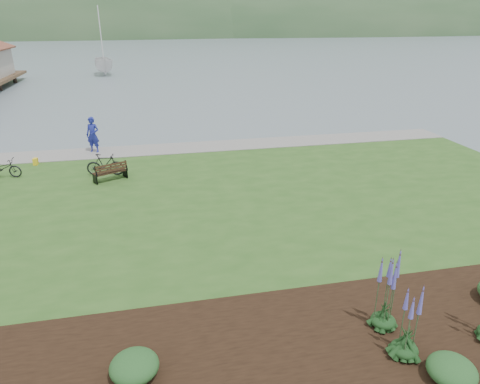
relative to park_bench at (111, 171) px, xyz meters
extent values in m
plane|color=slate|center=(2.96, -2.29, -0.86)|extent=(600.00, 600.00, 0.00)
cube|color=#2C561E|center=(2.96, -4.29, -0.66)|extent=(34.00, 20.00, 0.40)
cube|color=gray|center=(2.96, 4.61, -0.44)|extent=(34.00, 2.20, 0.03)
cube|color=black|center=(5.96, -12.09, -0.44)|extent=(24.00, 4.40, 0.04)
cube|color=black|center=(-0.04, 0.09, -0.04)|extent=(1.55, 1.09, 0.05)
cube|color=black|center=(0.08, -0.16, 0.23)|extent=(1.39, 0.75, 0.46)
cube|color=black|center=(-0.69, -0.21, -0.25)|extent=(0.26, 0.48, 0.40)
cube|color=black|center=(0.61, 0.39, -0.25)|extent=(0.26, 0.48, 0.40)
imported|color=navy|center=(-1.19, 4.84, 0.71)|extent=(1.00, 0.85, 2.33)
imported|color=black|center=(-5.00, 1.55, 0.00)|extent=(0.96, 1.83, 0.91)
imported|color=black|center=(-0.30, 0.84, 0.07)|extent=(0.79, 1.82, 1.06)
imported|color=silver|center=(-3.47, 42.98, -0.86)|extent=(11.95, 12.12, 27.81)
cube|color=yellow|center=(-3.96, 3.22, -0.29)|extent=(0.21, 0.32, 0.34)
ellipsoid|color=#133515|center=(7.13, -12.82, -0.26)|extent=(0.62, 0.62, 0.31)
cone|color=#4B46A2|center=(7.13, -12.82, 0.69)|extent=(0.32, 0.32, 1.60)
ellipsoid|color=#133515|center=(7.16, -11.84, -0.26)|extent=(0.62, 0.62, 0.31)
cone|color=#4B46A2|center=(7.16, -11.84, 0.93)|extent=(0.40, 0.40, 2.07)
ellipsoid|color=#1E4C21|center=(1.23, -12.19, -0.16)|extent=(1.04, 1.04, 0.52)
ellipsoid|color=#1E4C21|center=(7.68, -13.67, -0.16)|extent=(1.01, 1.01, 0.51)
camera|label=1|loc=(1.97, -19.38, 6.65)|focal=32.00mm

